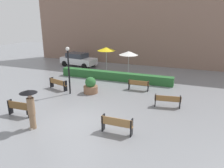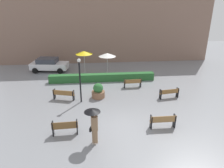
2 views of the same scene
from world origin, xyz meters
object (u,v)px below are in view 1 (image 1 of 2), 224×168
object	(u,v)px
bench_far_left	(58,83)
pedestrian_with_umbrella	(30,105)
bench_near_left	(19,107)
bench_near_right	(117,124)
patio_umbrella_yellow	(106,49)
planter_pot	(91,86)
patio_umbrella_white	(129,53)
bench_back_row	(139,84)
lamp_post	(68,65)
bench_far_right	(168,100)
parked_car	(78,59)

from	to	relation	value
bench_far_left	pedestrian_with_umbrella	xyz separation A→B (m)	(2.41, -5.90, 0.84)
bench_near_left	bench_near_right	size ratio (longest dim) A/B	0.94
patio_umbrella_yellow	bench_near_left	bearing A→B (deg)	-94.44
planter_pot	patio_umbrella_white	world-z (taller)	patio_umbrella_white
bench_back_row	patio_umbrella_yellow	xyz separation A→B (m)	(-4.58, 4.43, 1.95)
bench_near_left	bench_near_right	world-z (taller)	bench_near_left
bench_near_right	pedestrian_with_umbrella	world-z (taller)	pedestrian_with_umbrella
bench_back_row	patio_umbrella_white	xyz separation A→B (m)	(-2.08, 4.07, 1.73)
bench_near_left	pedestrian_with_umbrella	xyz separation A→B (m)	(1.73, -0.94, 0.80)
bench_near_right	planter_pot	world-z (taller)	planter_pot
bench_far_left	bench_near_right	xyz separation A→B (m)	(6.77, -4.81, 0.02)
lamp_post	bench_far_left	bearing A→B (deg)	159.50
bench_far_right	patio_umbrella_white	xyz separation A→B (m)	(-4.67, 6.69, 1.73)
pedestrian_with_umbrella	parked_car	world-z (taller)	pedestrian_with_umbrella
pedestrian_with_umbrella	patio_umbrella_yellow	bearing A→B (deg)	93.86
bench_back_row	lamp_post	xyz separation A→B (m)	(-4.71, -2.64, 1.73)
bench_far_right	bench_near_left	bearing A→B (deg)	-151.19
bench_far_right	bench_near_left	xyz separation A→B (m)	(-8.07, -4.44, 0.05)
bench_back_row	lamp_post	world-z (taller)	lamp_post
patio_umbrella_white	parked_car	distance (m)	7.03
bench_near_right	planter_pot	bearing A→B (deg)	128.17
planter_pot	parked_car	distance (m)	9.49
patio_umbrella_yellow	patio_umbrella_white	bearing A→B (deg)	-8.22
lamp_post	patio_umbrella_yellow	size ratio (longest dim) A/B	1.37
bench_back_row	bench_far_left	world-z (taller)	bench_far_left
bench_far_left	parked_car	bearing A→B (deg)	107.91
bench_near_left	patio_umbrella_white	world-z (taller)	patio_umbrella_white
bench_far_right	lamp_post	xyz separation A→B (m)	(-7.30, -0.02, 1.73)
bench_back_row	parked_car	distance (m)	10.51
bench_near_right	patio_umbrella_white	distance (m)	11.43
bench_back_row	lamp_post	distance (m)	5.67
parked_car	patio_umbrella_white	bearing A→B (deg)	-15.13
patio_umbrella_yellow	parked_car	bearing A→B (deg)	160.89
patio_umbrella_white	pedestrian_with_umbrella	bearing A→B (deg)	-97.85
bench_far_right	patio_umbrella_white	world-z (taller)	patio_umbrella_white
parked_car	pedestrian_with_umbrella	bearing A→B (deg)	-70.24
pedestrian_with_umbrella	lamp_post	bearing A→B (deg)	100.22
bench_near_right	bench_far_left	bearing A→B (deg)	144.60
bench_near_left	lamp_post	xyz separation A→B (m)	(0.76, 4.42, 1.68)
bench_near_left	parked_car	world-z (taller)	parked_car
bench_near_left	pedestrian_with_umbrella	size ratio (longest dim) A/B	0.73
bench_near_left	lamp_post	distance (m)	4.79
pedestrian_with_umbrella	patio_umbrella_yellow	world-z (taller)	patio_umbrella_yellow
bench_back_row	patio_umbrella_yellow	world-z (taller)	patio_umbrella_yellow
bench_near_left	parked_car	bearing A→B (deg)	104.12
patio_umbrella_yellow	bench_near_right	bearing A→B (deg)	-65.38
bench_back_row	patio_umbrella_yellow	bearing A→B (deg)	135.95
bench_near_right	patio_umbrella_white	size ratio (longest dim) A/B	0.68
bench_near_left	lamp_post	bearing A→B (deg)	80.19
bench_near_right	planter_pot	distance (m)	6.35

